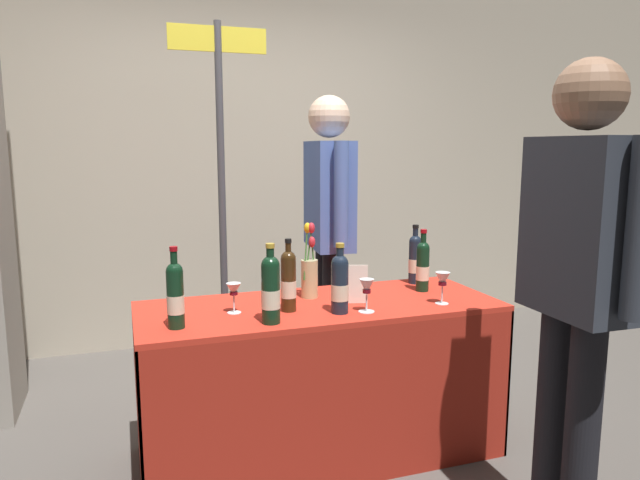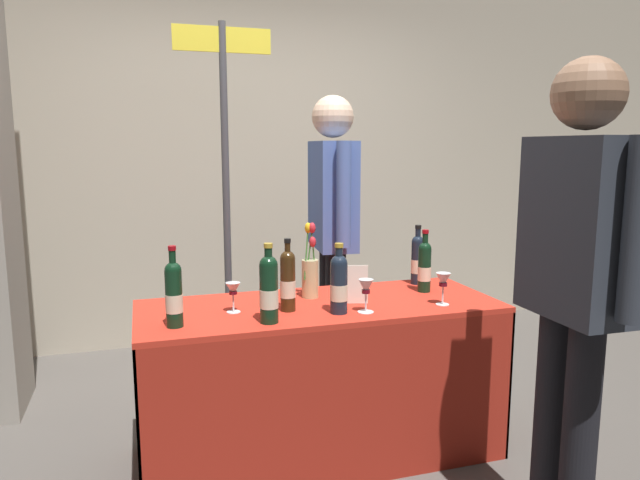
{
  "view_description": "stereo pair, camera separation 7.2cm",
  "coord_description": "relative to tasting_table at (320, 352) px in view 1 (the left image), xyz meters",
  "views": [
    {
      "loc": [
        -0.85,
        -2.49,
        1.47
      ],
      "look_at": [
        0.0,
        0.0,
        1.04
      ],
      "focal_mm": 32.67,
      "sensor_mm": 36.0,
      "label": 1
    },
    {
      "loc": [
        -0.78,
        -2.51,
        1.47
      ],
      "look_at": [
        0.0,
        0.0,
        1.04
      ],
      "focal_mm": 32.67,
      "sensor_mm": 36.0,
      "label": 2
    }
  ],
  "objects": [
    {
      "name": "wine_glass_near_taster",
      "position": [
        -0.41,
        -0.02,
        0.33
      ],
      "size": [
        0.06,
        0.06,
        0.13
      ],
      "color": "silver",
      "rests_on": "tasting_table"
    },
    {
      "name": "back_partition",
      "position": [
        0.0,
        1.89,
        1.04
      ],
      "size": [
        7.84,
        0.12,
        3.09
      ],
      "primitive_type": "cube",
      "color": "#B2A893",
      "rests_on": "ground_plane"
    },
    {
      "name": "booth_signpost",
      "position": [
        -0.28,
        0.98,
        0.81
      ],
      "size": [
        0.56,
        0.04,
        2.17
      ],
      "color": "#47474C",
      "rests_on": "ground_plane"
    },
    {
      "name": "flower_vase",
      "position": [
        -0.01,
        0.12,
        0.35
      ],
      "size": [
        0.08,
        0.08,
        0.36
      ],
      "color": "tan",
      "rests_on": "tasting_table"
    },
    {
      "name": "wine_glass_mid",
      "position": [
        0.54,
        -0.19,
        0.34
      ],
      "size": [
        0.07,
        0.07,
        0.15
      ],
      "color": "silver",
      "rests_on": "tasting_table"
    },
    {
      "name": "vendor_presenter",
      "position": [
        0.3,
        0.71,
        0.56
      ],
      "size": [
        0.26,
        0.64,
        1.76
      ],
      "rotation": [
        0.0,
        0.0,
        -1.68
      ],
      "color": "black",
      "rests_on": "ground_plane"
    },
    {
      "name": "tasting_table",
      "position": [
        0.0,
        0.0,
        0.0
      ],
      "size": [
        1.67,
        0.65,
        0.74
      ],
      "color": "red",
      "rests_on": "ground_plane"
    },
    {
      "name": "brochure_stand",
      "position": [
        0.16,
        -0.04,
        0.32
      ],
      "size": [
        0.12,
        0.05,
        0.18
      ],
      "primitive_type": "cube",
      "rotation": [
        0.06,
        0.0,
        2.85
      ],
      "color": "silver",
      "rests_on": "tasting_table"
    },
    {
      "name": "display_bottle_2",
      "position": [
        0.03,
        -0.17,
        0.37
      ],
      "size": [
        0.08,
        0.08,
        0.31
      ],
      "color": "#192333",
      "rests_on": "tasting_table"
    },
    {
      "name": "display_bottle_3",
      "position": [
        -0.29,
        -0.22,
        0.38
      ],
      "size": [
        0.08,
        0.08,
        0.33
      ],
      "color": "black",
      "rests_on": "tasting_table"
    },
    {
      "name": "taster_foreground_right",
      "position": [
        0.66,
        -0.88,
        0.55
      ],
      "size": [
        0.24,
        0.57,
        1.76
      ],
      "rotation": [
        0.0,
        0.0,
        1.55
      ],
      "color": "black",
      "rests_on": "ground_plane"
    },
    {
      "name": "featured_wine_bottle",
      "position": [
        0.57,
        0.06,
        0.37
      ],
      "size": [
        0.07,
        0.07,
        0.31
      ],
      "color": "black",
      "rests_on": "tasting_table"
    },
    {
      "name": "display_bottle_0",
      "position": [
        0.61,
        0.23,
        0.37
      ],
      "size": [
        0.07,
        0.07,
        0.32
      ],
      "color": "#192333",
      "rests_on": "tasting_table"
    },
    {
      "name": "display_bottle_4",
      "position": [
        -0.17,
        -0.07,
        0.37
      ],
      "size": [
        0.07,
        0.07,
        0.33
      ],
      "color": "#38230F",
      "rests_on": "tasting_table"
    },
    {
      "name": "ground_plane",
      "position": [
        0.0,
        0.0,
        -0.51
      ],
      "size": [
        12.0,
        12.0,
        0.0
      ],
      "primitive_type": "plane",
      "color": "#514C47"
    },
    {
      "name": "wine_glass_near_vendor",
      "position": [
        0.15,
        -0.2,
        0.34
      ],
      "size": [
        0.07,
        0.07,
        0.15
      ],
      "color": "silver",
      "rests_on": "tasting_table"
    },
    {
      "name": "display_bottle_1",
      "position": [
        -0.67,
        -0.16,
        0.37
      ],
      "size": [
        0.07,
        0.07,
        0.33
      ],
      "color": "black",
      "rests_on": "tasting_table"
    }
  ]
}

